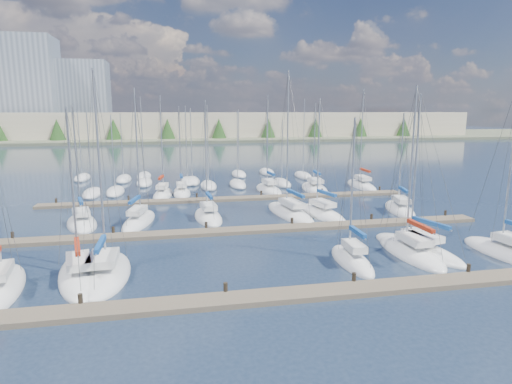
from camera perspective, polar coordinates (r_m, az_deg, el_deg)
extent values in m
plane|color=#243349|center=(81.41, -6.28, 3.19)|extent=(400.00, 400.00, 0.00)
cube|color=#6B5E4C|center=(25.69, 5.33, -13.48)|extent=(44.00, 1.80, 0.35)
cylinder|color=#2D261C|center=(26.06, -22.34, -13.56)|extent=(0.26, 0.26, 1.10)
cylinder|color=#2D261C|center=(25.69, -4.08, -13.10)|extent=(0.26, 0.26, 1.10)
cylinder|color=#2D261C|center=(27.72, 12.92, -11.51)|extent=(0.26, 0.26, 1.10)
cylinder|color=#2D261C|center=(31.70, 26.44, -9.52)|extent=(0.26, 0.26, 1.10)
cube|color=#6B5E4C|center=(38.52, -0.58, -5.08)|extent=(44.00, 1.80, 0.35)
cylinder|color=#2D261C|center=(40.94, -29.68, -5.36)|extent=(0.26, 0.26, 1.10)
cylinder|color=#2D261C|center=(39.09, -18.47, -5.19)|extent=(0.26, 0.26, 1.10)
cylinder|color=#2D261C|center=(38.84, -6.65, -4.79)|extent=(0.26, 0.26, 1.10)
cylinder|color=#2D261C|center=(40.21, 4.81, -4.22)|extent=(0.26, 0.26, 1.10)
cylinder|color=#2D261C|center=(43.06, 15.13, -3.55)|extent=(0.26, 0.26, 1.10)
cylinder|color=#2D261C|center=(47.10, 23.91, -2.89)|extent=(0.26, 0.26, 1.10)
cube|color=#6B5E4C|center=(51.96, -3.41, -0.92)|extent=(44.00, 1.80, 0.35)
cylinder|color=#2D261C|center=(54.01, -25.08, -1.33)|extent=(0.26, 0.26, 1.10)
cylinder|color=#2D261C|center=(52.62, -16.61, -1.05)|extent=(0.26, 0.26, 1.10)
cylinder|color=#2D261C|center=(52.44, -7.88, -0.73)|extent=(0.26, 0.26, 1.10)
cylinder|color=#2D261C|center=(53.46, 0.70, -0.41)|extent=(0.26, 0.26, 1.10)
cylinder|color=#2D261C|center=(55.63, 8.80, -0.09)|extent=(0.26, 0.26, 1.10)
cylinder|color=#2D261C|center=(58.82, 16.15, 0.19)|extent=(0.26, 0.26, 1.10)
ellipsoid|color=white|center=(35.63, 20.64, -7.30)|extent=(4.62, 9.20, 1.60)
cube|color=black|center=(35.63, 20.64, -7.30)|extent=(2.31, 4.44, 0.12)
cube|color=silver|center=(34.98, 21.30, -5.45)|extent=(2.10, 3.34, 0.50)
cylinder|color=#9EA0A5|center=(34.74, 20.50, 3.21)|extent=(0.14, 0.14, 10.83)
cylinder|color=#9EA0A5|center=(34.25, 22.28, -4.04)|extent=(1.03, 3.63, 0.10)
cube|color=navy|center=(34.22, 22.30, -3.84)|extent=(1.15, 3.39, 0.30)
ellipsoid|color=white|center=(30.31, -19.45, -10.40)|extent=(3.20, 8.47, 1.60)
cube|color=silver|center=(29.48, -19.72, -8.33)|extent=(1.75, 2.97, 0.50)
cylinder|color=#9EA0A5|center=(29.26, -20.15, 3.26)|extent=(0.14, 0.14, 12.18)
cylinder|color=#9EA0A5|center=(28.53, -20.05, -6.78)|extent=(0.12, 3.55, 0.10)
cube|color=navy|center=(28.49, -20.06, -6.55)|extent=(0.31, 3.27, 0.30)
ellipsoid|color=white|center=(55.75, -12.29, -0.45)|extent=(3.25, 7.54, 1.60)
cube|color=maroon|center=(55.75, -12.29, -0.45)|extent=(1.65, 3.63, 0.12)
cube|color=silver|center=(55.16, -12.40, 0.80)|extent=(1.57, 2.70, 0.50)
cylinder|color=#9EA0A5|center=(55.43, -12.47, 6.56)|extent=(0.14, 0.14, 11.47)
cylinder|color=#9EA0A5|center=(54.43, -12.55, 1.78)|extent=(0.55, 3.04, 0.10)
cube|color=maroon|center=(54.41, -12.55, 1.90)|extent=(0.71, 2.83, 0.30)
ellipsoid|color=white|center=(30.40, -22.44, -10.55)|extent=(4.37, 8.76, 1.60)
cube|color=black|center=(30.40, -22.44, -10.55)|extent=(2.20, 4.23, 0.12)
cube|color=silver|center=(29.57, -22.60, -8.48)|extent=(2.04, 3.18, 0.50)
cylinder|color=#9EA0A5|center=(29.52, -23.31, 0.78)|extent=(0.14, 0.14, 9.82)
cylinder|color=#9EA0A5|center=(28.61, -22.72, -6.92)|extent=(0.87, 3.46, 0.10)
cube|color=maroon|center=(28.58, -22.74, -6.69)|extent=(1.00, 3.23, 0.30)
ellipsoid|color=white|center=(42.97, -15.33, -3.93)|extent=(3.91, 8.55, 1.60)
cube|color=silver|center=(42.28, -15.56, -2.37)|extent=(1.83, 3.08, 0.50)
cylinder|color=#9EA0A5|center=(42.43, -15.56, 5.34)|extent=(0.14, 0.14, 11.69)
cylinder|color=#9EA0A5|center=(41.44, -15.88, -1.16)|extent=(0.78, 3.42, 0.10)
cube|color=navy|center=(41.41, -15.89, -1.00)|extent=(0.92, 3.18, 0.30)
ellipsoid|color=white|center=(56.34, -9.89, -0.25)|extent=(2.38, 6.26, 1.60)
cube|color=silver|center=(55.80, -9.92, 1.00)|extent=(1.29, 2.20, 0.50)
cylinder|color=#9EA0A5|center=(56.00, -10.12, 6.01)|extent=(0.14, 0.14, 10.15)
cylinder|color=#9EA0A5|center=(55.14, -9.93, 1.99)|extent=(0.15, 2.61, 0.10)
cube|color=navy|center=(55.13, -9.93, 2.11)|extent=(0.35, 2.41, 0.30)
ellipsoid|color=white|center=(57.84, 1.69, 0.20)|extent=(3.25, 8.09, 1.60)
cube|color=maroon|center=(57.84, 1.69, 0.20)|extent=(1.67, 3.89, 0.12)
cube|color=silver|center=(57.25, 1.82, 1.40)|extent=(1.66, 2.87, 0.50)
cylinder|color=#9EA0A5|center=(57.58, 1.54, 7.03)|extent=(0.14, 0.14, 11.62)
cylinder|color=#9EA0A5|center=(56.49, 2.02, 2.35)|extent=(0.36, 3.32, 0.10)
cube|color=navy|center=(56.47, 2.02, 2.47)|extent=(0.54, 3.07, 0.30)
ellipsoid|color=white|center=(34.65, 19.86, -7.76)|extent=(2.72, 8.33, 1.60)
cube|color=silver|center=(33.93, 20.36, -5.88)|extent=(1.49, 2.92, 0.50)
cylinder|color=#9EA0A5|center=(33.77, 20.02, 3.52)|extent=(0.14, 0.14, 11.39)
cylinder|color=#9EA0A5|center=(33.11, 21.07, -4.45)|extent=(0.12, 3.49, 0.10)
cube|color=maroon|center=(33.08, 21.09, -4.24)|extent=(0.32, 3.21, 0.30)
ellipsoid|color=white|center=(48.88, 18.59, -2.35)|extent=(4.27, 8.26, 1.60)
cube|color=silver|center=(48.25, 18.81, -0.95)|extent=(1.97, 3.01, 0.50)
cylinder|color=#9EA0A5|center=(48.57, 18.79, 4.41)|extent=(0.14, 0.14, 9.34)
cylinder|color=#9EA0A5|center=(47.46, 19.09, 0.14)|extent=(0.89, 3.25, 0.10)
cube|color=navy|center=(47.44, 19.10, 0.28)|extent=(1.02, 3.04, 0.30)
ellipsoid|color=white|center=(43.95, -22.20, -4.03)|extent=(4.33, 7.43, 1.60)
cube|color=black|center=(43.95, -22.20, -4.03)|extent=(2.18, 3.59, 0.12)
cube|color=silver|center=(43.31, -22.29, -2.48)|extent=(2.03, 2.73, 0.50)
cylinder|color=#9EA0A5|center=(43.43, -22.82, 3.97)|extent=(0.14, 0.14, 10.12)
cylinder|color=#9EA0A5|center=(42.55, -22.34, -1.26)|extent=(0.83, 2.86, 0.10)
cube|color=navy|center=(42.52, -22.35, -1.10)|extent=(0.97, 2.69, 0.30)
ellipsoid|color=white|center=(45.05, 8.55, -2.99)|extent=(4.47, 8.74, 1.60)
cube|color=black|center=(45.05, 8.55, -2.99)|extent=(2.25, 4.22, 0.12)
cube|color=silver|center=(44.41, 8.89, -1.47)|extent=(2.10, 3.18, 0.50)
cylinder|color=#9EA0A5|center=(44.53, 8.33, 5.30)|extent=(0.14, 0.14, 10.82)
cylinder|color=#9EA0A5|center=(43.65, 9.39, -0.30)|extent=(0.86, 3.44, 0.10)
cube|color=navy|center=(43.63, 9.40, -0.14)|extent=(0.99, 3.21, 0.30)
ellipsoid|color=white|center=(44.84, 4.51, -2.96)|extent=(4.13, 10.64, 1.60)
cube|color=silver|center=(44.08, 4.80, -1.47)|extent=(2.00, 3.80, 0.50)
cylinder|color=#9EA0A5|center=(44.41, 4.24, 7.15)|extent=(0.14, 0.14, 13.57)
cylinder|color=#9EA0A5|center=(43.13, 5.26, -0.33)|extent=(0.66, 4.33, 0.10)
cube|color=navy|center=(43.11, 5.26, -0.17)|extent=(0.82, 4.01, 0.30)
ellipsoid|color=white|center=(31.66, 12.64, -9.12)|extent=(2.22, 6.52, 1.60)
cube|color=maroon|center=(31.66, 12.64, -9.12)|extent=(1.15, 3.13, 0.12)
cube|color=silver|center=(30.97, 12.96, -7.05)|extent=(1.18, 2.29, 0.50)
cylinder|color=#9EA0A5|center=(30.71, 12.72, 1.11)|extent=(0.14, 0.14, 9.13)
cylinder|color=#9EA0A5|center=(30.21, 13.42, -5.44)|extent=(0.19, 2.71, 0.10)
cube|color=navy|center=(30.17, 13.43, -5.22)|extent=(0.38, 2.50, 0.30)
ellipsoid|color=white|center=(59.30, 7.80, 0.36)|extent=(3.75, 8.82, 1.60)
cube|color=silver|center=(58.67, 7.93, 1.54)|extent=(1.92, 3.14, 0.50)
cylinder|color=#9EA0A5|center=(59.16, 7.79, 6.53)|extent=(0.14, 0.14, 10.56)
cylinder|color=#9EA0A5|center=(57.85, 8.12, 2.45)|extent=(0.41, 3.60, 0.10)
cube|color=navy|center=(57.84, 8.13, 2.57)|extent=(0.58, 3.33, 0.30)
ellipsoid|color=white|center=(43.44, -6.39, -3.45)|extent=(3.10, 7.48, 1.60)
cube|color=maroon|center=(43.44, -6.39, -3.45)|extent=(1.59, 3.60, 0.12)
cube|color=silver|center=(42.79, -6.35, -1.88)|extent=(1.60, 2.66, 0.50)
cylinder|color=#9EA0A5|center=(42.91, -6.70, 4.99)|extent=(0.14, 0.14, 10.61)
cylinder|color=#9EA0A5|center=(42.01, -6.25, -0.65)|extent=(0.34, 3.06, 0.10)
cube|color=navy|center=(41.99, -6.25, -0.49)|extent=(0.52, 2.84, 0.30)
ellipsoid|color=white|center=(30.70, -30.80, -11.08)|extent=(3.67, 8.31, 1.60)
ellipsoid|color=white|center=(37.52, 30.61, -7.23)|extent=(3.68, 8.64, 1.60)
cylinder|color=#9EA0A5|center=(36.60, 30.91, 3.75)|extent=(0.14, 0.14, 12.15)
ellipsoid|color=white|center=(62.97, 13.85, 0.76)|extent=(3.08, 9.03, 1.60)
cube|color=black|center=(62.97, 13.85, 0.76)|extent=(1.58, 4.34, 0.12)
cube|color=silver|center=(62.36, 14.06, 1.86)|extent=(1.60, 3.19, 0.50)
cylinder|color=#9EA0A5|center=(62.81, 13.92, 7.49)|extent=(0.14, 0.14, 12.62)
cylinder|color=#9EA0A5|center=(61.56, 14.35, 2.72)|extent=(0.30, 3.74, 0.10)
cube|color=maroon|center=(61.54, 14.35, 2.83)|extent=(0.49, 3.45, 0.30)
cylinder|color=#9EA0A5|center=(71.81, -22.50, 6.64)|extent=(0.12, 0.12, 11.20)
ellipsoid|color=white|center=(72.45, -22.15, 1.71)|extent=(2.20, 6.40, 1.40)
cylinder|color=#9EA0A5|center=(64.11, -8.63, 6.46)|extent=(0.12, 0.12, 10.14)
ellipsoid|color=white|center=(64.78, -8.49, 1.41)|extent=(2.20, 6.40, 1.40)
cylinder|color=#9EA0A5|center=(63.86, -9.29, 6.58)|extent=(0.12, 0.12, 10.49)
ellipsoid|color=white|center=(64.55, -9.14, 1.36)|extent=(2.20, 6.40, 1.40)
cylinder|color=#9EA0A5|center=(72.86, 1.46, 7.05)|extent=(0.12, 0.12, 10.06)
ellipsoid|color=white|center=(73.45, 1.44, 2.63)|extent=(2.20, 6.40, 1.40)
cylinder|color=#9EA0A5|center=(68.35, -17.47, 6.03)|extent=(0.12, 0.12, 9.39)
ellipsoid|color=white|center=(68.96, -17.22, 1.61)|extent=(2.20, 6.40, 1.40)
cylinder|color=#9EA0A5|center=(57.72, -21.36, 5.23)|extent=(0.12, 0.12, 9.85)
ellipsoid|color=white|center=(58.46, -20.99, -0.21)|extent=(2.20, 6.40, 1.40)
cylinder|color=#9EA0A5|center=(57.96, -18.56, 5.15)|extent=(0.12, 0.12, 9.30)
ellipsoid|color=white|center=(58.67, -18.25, 0.00)|extent=(2.20, 6.40, 1.40)
cylinder|color=#9EA0A5|center=(69.14, 6.40, 7.46)|extent=(0.12, 0.12, 11.68)
ellipsoid|color=white|center=(69.81, 6.29, 2.14)|extent=(2.20, 6.40, 1.40)
cylinder|color=#9EA0A5|center=(60.62, -2.50, 6.15)|extent=(0.12, 0.12, 9.76)
ellipsoid|color=white|center=(61.32, -2.46, 0.99)|extent=(2.20, 6.40, 1.40)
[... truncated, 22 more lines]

